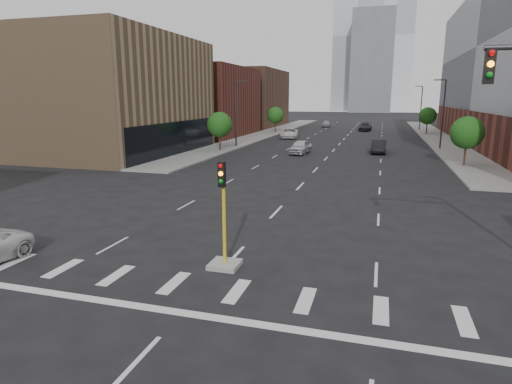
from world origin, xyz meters
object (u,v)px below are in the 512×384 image
at_px(car_mid_right, 379,146).
at_px(car_distant, 326,124).
at_px(median_traffic_signal, 224,245).
at_px(car_deep_right, 365,127).
at_px(car_near_left, 300,147).
at_px(car_far_left, 289,133).

bearing_deg(car_mid_right, car_distant, 104.77).
height_order(median_traffic_signal, car_distant, median_traffic_signal).
distance_m(car_mid_right, car_deep_right, 36.04).
distance_m(car_near_left, car_mid_right, 9.83).
relative_size(car_deep_right, car_distant, 1.28).
relative_size(median_traffic_signal, car_deep_right, 0.78).
relative_size(median_traffic_signal, car_far_left, 0.72).
bearing_deg(car_distant, car_deep_right, -48.63).
xyz_separation_m(median_traffic_signal, car_distant, (-6.45, 85.18, -0.22)).
bearing_deg(car_near_left, car_far_left, 110.83).
bearing_deg(car_far_left, median_traffic_signal, -89.54).
distance_m(car_mid_right, car_far_left, 21.93).
xyz_separation_m(car_mid_right, car_far_left, (-14.74, 16.24, 0.01)).
xyz_separation_m(car_mid_right, car_deep_right, (-2.99, 35.92, -0.01)).
bearing_deg(car_mid_right, car_far_left, 132.07).
xyz_separation_m(car_near_left, car_far_left, (-5.54, 19.70, 0.01)).
bearing_deg(car_deep_right, car_distant, 138.07).
xyz_separation_m(median_traffic_signal, car_mid_right, (5.65, 39.82, -0.14)).
relative_size(car_far_left, car_distant, 1.38).
distance_m(median_traffic_signal, car_near_left, 36.52).
height_order(car_mid_right, car_distant, car_mid_right).
bearing_deg(car_deep_right, car_mid_right, -81.11).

